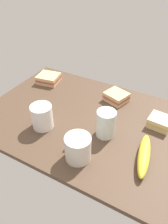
{
  "coord_description": "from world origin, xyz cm",
  "views": [
    {
      "loc": [
        36.1,
        -65.31,
        63.35
      ],
      "look_at": [
        0.0,
        0.0,
        5.0
      ],
      "focal_mm": 34.74,
      "sensor_mm": 36.0,
      "label": 1
    }
  ],
  "objects_px": {
    "coffee_mug_milky": "(78,148)",
    "sandwich_extra": "(160,122)",
    "glass_of_milk": "(106,124)",
    "banana": "(144,155)",
    "coffee_mug_black": "(42,116)",
    "sandwich_main": "(49,79)",
    "sandwich_side": "(116,97)"
  },
  "relations": [
    {
      "from": "glass_of_milk",
      "to": "sandwich_extra",
      "type": "bearing_deg",
      "value": 41.11
    },
    {
      "from": "glass_of_milk",
      "to": "coffee_mug_milky",
      "type": "bearing_deg",
      "value": -102.68
    },
    {
      "from": "banana",
      "to": "coffee_mug_milky",
      "type": "bearing_deg",
      "value": -152.82
    },
    {
      "from": "sandwich_extra",
      "to": "glass_of_milk",
      "type": "bearing_deg",
      "value": -138.89
    },
    {
      "from": "coffee_mug_milky",
      "to": "sandwich_side",
      "type": "distance_m",
      "value": 0.4
    },
    {
      "from": "sandwich_extra",
      "to": "banana",
      "type": "relative_size",
      "value": 0.46
    },
    {
      "from": "coffee_mug_milky",
      "to": "sandwich_extra",
      "type": "xyz_separation_m",
      "value": [
        0.21,
        0.31,
        -0.03
      ]
    },
    {
      "from": "coffee_mug_milky",
      "to": "sandwich_main",
      "type": "distance_m",
      "value": 0.57
    },
    {
      "from": "coffee_mug_black",
      "to": "sandwich_side",
      "type": "distance_m",
      "value": 0.38
    },
    {
      "from": "coffee_mug_black",
      "to": "banana",
      "type": "relative_size",
      "value": 0.53
    },
    {
      "from": "sandwich_side",
      "to": "sandwich_extra",
      "type": "xyz_separation_m",
      "value": [
        0.23,
        -0.09,
        0.0
      ]
    },
    {
      "from": "coffee_mug_black",
      "to": "sandwich_main",
      "type": "distance_m",
      "value": 0.37
    },
    {
      "from": "glass_of_milk",
      "to": "sandwich_side",
      "type": "bearing_deg",
      "value": 102.06
    },
    {
      "from": "sandwich_side",
      "to": "glass_of_milk",
      "type": "distance_m",
      "value": 0.25
    },
    {
      "from": "sandwich_main",
      "to": "banana",
      "type": "height_order",
      "value": "sandwich_main"
    },
    {
      "from": "coffee_mug_black",
      "to": "glass_of_milk",
      "type": "bearing_deg",
      "value": 17.98
    },
    {
      "from": "sandwich_extra",
      "to": "banana",
      "type": "height_order",
      "value": "sandwich_extra"
    },
    {
      "from": "coffee_mug_milky",
      "to": "sandwich_main",
      "type": "xyz_separation_m",
      "value": [
        -0.41,
        0.39,
        -0.03
      ]
    },
    {
      "from": "sandwich_main",
      "to": "sandwich_side",
      "type": "distance_m",
      "value": 0.4
    },
    {
      "from": "sandwich_main",
      "to": "banana",
      "type": "xyz_separation_m",
      "value": [
        0.62,
        -0.28,
        -0.0
      ]
    },
    {
      "from": "coffee_mug_black",
      "to": "coffee_mug_milky",
      "type": "height_order",
      "value": "coffee_mug_black"
    },
    {
      "from": "glass_of_milk",
      "to": "banana",
      "type": "height_order",
      "value": "glass_of_milk"
    },
    {
      "from": "coffee_mug_milky",
      "to": "sandwich_extra",
      "type": "relative_size",
      "value": 1.18
    },
    {
      "from": "coffee_mug_black",
      "to": "sandwich_extra",
      "type": "bearing_deg",
      "value": 28.98
    },
    {
      "from": "sandwich_extra",
      "to": "glass_of_milk",
      "type": "relative_size",
      "value": 0.85
    },
    {
      "from": "coffee_mug_milky",
      "to": "banana",
      "type": "relative_size",
      "value": 0.54
    },
    {
      "from": "coffee_mug_milky",
      "to": "sandwich_extra",
      "type": "distance_m",
      "value": 0.38
    },
    {
      "from": "sandwich_main",
      "to": "glass_of_milk",
      "type": "relative_size",
      "value": 1.12
    },
    {
      "from": "sandwich_main",
      "to": "glass_of_milk",
      "type": "distance_m",
      "value": 0.51
    },
    {
      "from": "sandwich_main",
      "to": "sandwich_extra",
      "type": "distance_m",
      "value": 0.63
    },
    {
      "from": "coffee_mug_black",
      "to": "glass_of_milk",
      "type": "distance_m",
      "value": 0.26
    },
    {
      "from": "sandwich_side",
      "to": "glass_of_milk",
      "type": "relative_size",
      "value": 1.08
    }
  ]
}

